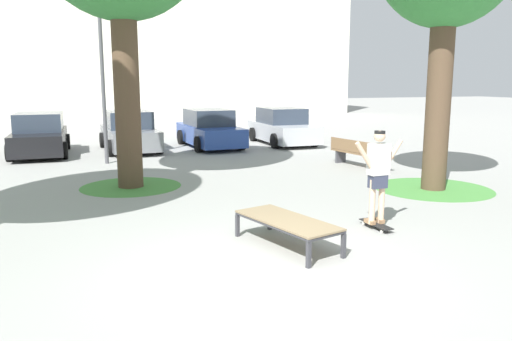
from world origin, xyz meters
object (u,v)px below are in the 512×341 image
object	(u,v)px
skater	(378,170)
park_bench	(359,153)
skate_box	(287,222)
car_silver	(282,127)
car_black	(40,136)
car_grey	(129,132)
skateboard	(376,224)
light_post	(101,42)
car_blue	(209,130)

from	to	relation	value
skater	park_bench	xyz separation A→B (m)	(3.15, 5.88, -0.62)
skate_box	car_silver	bearing A→B (deg)	67.91
car_black	car_grey	bearing A→B (deg)	1.45
skateboard	light_post	distance (m)	10.77
skate_box	skateboard	bearing A→B (deg)	11.61
car_grey	car_blue	size ratio (longest dim) A/B	1.00
car_blue	park_bench	size ratio (longest dim) A/B	1.76
skate_box	car_silver	world-z (taller)	car_silver
park_bench	skateboard	bearing A→B (deg)	-118.18
skater	car_grey	distance (m)	12.51
skateboard	car_grey	size ratio (longest dim) A/B	0.19
skate_box	skater	bearing A→B (deg)	11.66
car_black	light_post	size ratio (longest dim) A/B	0.73
light_post	skate_box	bearing A→B (deg)	-76.84
car_grey	park_bench	bearing A→B (deg)	-44.66
car_grey	park_bench	distance (m)	8.86
car_grey	skate_box	bearing A→B (deg)	-84.40
skater	car_silver	bearing A→B (deg)	75.41
park_bench	skater	bearing A→B (deg)	-118.19
car_black	car_silver	size ratio (longest dim) A/B	1.01
skater	car_silver	xyz separation A→B (m)	(3.15, 12.10, -0.38)
skate_box	skateboard	distance (m)	1.99
skate_box	car_silver	xyz separation A→B (m)	(5.07, 12.49, 0.28)
car_grey	light_post	distance (m)	4.39
car_black	car_blue	size ratio (longest dim) A/B	0.99
car_blue	light_post	bearing A→B (deg)	-144.98
skateboard	skater	bearing A→B (deg)	93.11
skate_box	car_black	distance (m)	13.17
skate_box	skateboard	xyz separation A→B (m)	(1.92, 0.39, -0.34)
car_blue	car_grey	bearing A→B (deg)	-179.79
car_silver	park_bench	world-z (taller)	car_silver
skate_box	park_bench	world-z (taller)	park_bench
park_bench	car_silver	bearing A→B (deg)	90.01
skate_box	skater	xyz separation A→B (m)	(1.92, 0.40, 0.66)
skater	car_silver	size ratio (longest dim) A/B	0.40
car_blue	light_post	size ratio (longest dim) A/B	0.73
car_black	light_post	bearing A→B (deg)	-53.05
skateboard	skater	xyz separation A→B (m)	(-0.00, 0.00, 0.99)
car_black	car_grey	world-z (taller)	same
car_silver	light_post	bearing A→B (deg)	-158.36
skater	car_black	world-z (taller)	skater
skater	skateboard	bearing A→B (deg)	-86.89
car_grey	car_black	bearing A→B (deg)	-178.55
light_post	car_grey	bearing A→B (deg)	70.71
car_blue	car_silver	xyz separation A→B (m)	(3.15, -0.02, 0.00)
car_silver	park_bench	bearing A→B (deg)	-89.99
car_grey	car_silver	bearing A→B (deg)	-0.04
skate_box	skater	world-z (taller)	skater
skateboard	light_post	size ratio (longest dim) A/B	0.14
skater	skate_box	bearing A→B (deg)	-168.34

